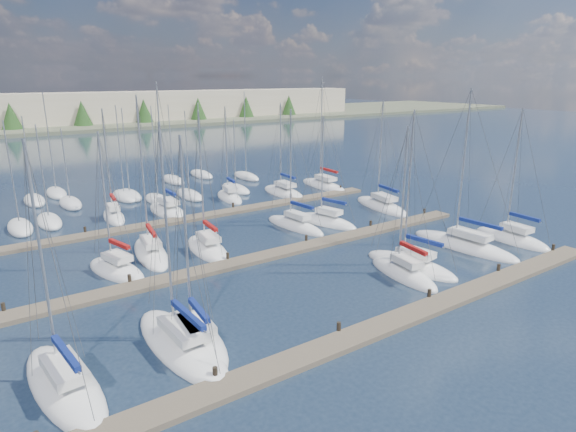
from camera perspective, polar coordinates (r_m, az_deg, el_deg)
ground at (r=80.35m, az=-18.96°, el=4.84°), size 400.00×400.00×0.00m
dock_near at (r=31.20m, az=12.83°, el=-11.95°), size 44.00×1.93×1.10m
dock_mid at (r=40.99m, az=-1.60°, el=-4.52°), size 44.00×1.93×1.10m
dock_far at (r=52.71m, az=-9.89°, el=0.00°), size 44.00×1.93×1.10m
sailboat_d at (r=38.03m, az=13.50°, el=-6.63°), size 3.23×7.44×12.03m
sailboat_l at (r=50.06m, az=4.53°, el=-0.64°), size 4.10×7.92×11.65m
sailboat_a at (r=27.18m, az=-24.96°, el=-17.72°), size 3.67×9.26×12.85m
sailboat_h at (r=39.95m, az=-19.68°, el=-6.04°), size 4.17×7.15×11.59m
sailboat_g at (r=49.27m, az=25.00°, el=-2.44°), size 3.11×7.69×12.74m
sailboat_n at (r=54.91m, az=-19.94°, el=-0.04°), size 2.75×6.81×12.27m
sailboat_i at (r=42.76m, az=-15.94°, el=-4.21°), size 3.67×8.85×14.01m
sailboat_r at (r=66.61m, az=4.24°, el=3.64°), size 3.34×9.68×15.35m
sailboat_b at (r=28.69m, az=-12.59°, el=-14.57°), size 3.38×9.83×13.22m
sailboat_m at (r=56.88m, az=11.01°, el=1.17°), size 4.54×9.68×12.86m
sailboat_c at (r=28.85m, az=-10.90°, el=-14.26°), size 3.46×7.64×12.52m
sailboat_o at (r=55.47m, az=-14.06°, el=0.61°), size 3.00×8.01×14.87m
sailboat_j at (r=42.74m, az=-9.52°, el=-3.81°), size 3.34×7.75×12.79m
sailboat_e at (r=39.79m, az=14.34°, el=-5.66°), size 3.80×8.49×13.07m
sailboat_f at (r=45.75m, az=20.14°, el=-3.27°), size 3.57×10.49×14.47m
sailboat_p at (r=60.41m, az=-6.96°, el=2.25°), size 3.46×7.18×11.95m
sailboat_k at (r=48.56m, az=0.83°, el=-1.11°), size 3.02×8.26×12.42m
sailboat_q at (r=62.43m, az=-0.52°, el=2.81°), size 3.36×8.59×12.26m
distant_boats at (r=63.83m, az=-18.67°, el=2.35°), size 36.93×20.75×13.30m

